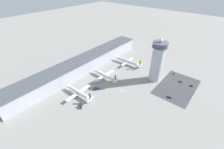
{
  "coord_description": "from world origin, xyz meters",
  "views": [
    {
      "loc": [
        -113.07,
        -78.1,
        115.22
      ],
      "look_at": [
        5.32,
        20.43,
        11.66
      ],
      "focal_mm": 24.0,
      "sensor_mm": 36.0,
      "label": 1
    }
  ],
  "objects_px": {
    "car_silver_sedan": "(169,97)",
    "airplane_gate_alpha": "(79,93)",
    "car_white_wagon": "(180,82)",
    "service_truck_baggage": "(139,67)",
    "car_black_suv": "(174,74)",
    "airplane_gate_bravo": "(105,75)",
    "service_truck_fuel": "(96,89)",
    "airplane_gate_charlie": "(128,61)",
    "car_maroon_suv": "(192,86)",
    "control_tower": "(157,61)",
    "service_truck_catering": "(81,106)"
  },
  "relations": [
    {
      "from": "airplane_gate_alpha",
      "to": "car_black_suv",
      "type": "xyz_separation_m",
      "value": [
        112.97,
        -67.2,
        -3.53
      ]
    },
    {
      "from": "airplane_gate_bravo",
      "to": "airplane_gate_alpha",
      "type": "bearing_deg",
      "value": -179.49
    },
    {
      "from": "airplane_gate_bravo",
      "to": "car_silver_sedan",
      "type": "height_order",
      "value": "airplane_gate_bravo"
    },
    {
      "from": "airplane_gate_alpha",
      "to": "car_maroon_suv",
      "type": "bearing_deg",
      "value": -43.08
    },
    {
      "from": "airplane_gate_bravo",
      "to": "car_silver_sedan",
      "type": "relative_size",
      "value": 8.39
    },
    {
      "from": "airplane_gate_bravo",
      "to": "service_truck_baggage",
      "type": "relative_size",
      "value": 5.25
    },
    {
      "from": "car_silver_sedan",
      "to": "service_truck_catering",
      "type": "bearing_deg",
      "value": 137.8
    },
    {
      "from": "car_white_wagon",
      "to": "car_silver_sedan",
      "type": "relative_size",
      "value": 1.04
    },
    {
      "from": "service_truck_fuel",
      "to": "car_black_suv",
      "type": "xyz_separation_m",
      "value": [
        92.92,
        -60.17,
        -0.36
      ]
    },
    {
      "from": "control_tower",
      "to": "car_maroon_suv",
      "type": "relative_size",
      "value": 13.82
    },
    {
      "from": "control_tower",
      "to": "airplane_gate_charlie",
      "type": "relative_size",
      "value": 1.3
    },
    {
      "from": "service_truck_catering",
      "to": "car_maroon_suv",
      "type": "bearing_deg",
      "value": -35.51
    },
    {
      "from": "airplane_gate_bravo",
      "to": "service_truck_baggage",
      "type": "xyz_separation_m",
      "value": [
        53.14,
        -20.34,
        -3.04
      ]
    },
    {
      "from": "service_truck_baggage",
      "to": "car_silver_sedan",
      "type": "height_order",
      "value": "service_truck_baggage"
    },
    {
      "from": "airplane_gate_bravo",
      "to": "car_silver_sedan",
      "type": "distance_m",
      "value": 82.9
    },
    {
      "from": "car_white_wagon",
      "to": "service_truck_baggage",
      "type": "bearing_deg",
      "value": 92.03
    },
    {
      "from": "service_truck_fuel",
      "to": "airplane_gate_bravo",
      "type": "bearing_deg",
      "value": 16.96
    },
    {
      "from": "airplane_gate_charlie",
      "to": "service_truck_baggage",
      "type": "distance_m",
      "value": 18.74
    },
    {
      "from": "airplane_gate_charlie",
      "to": "car_black_suv",
      "type": "relative_size",
      "value": 9.26
    },
    {
      "from": "service_truck_fuel",
      "to": "car_silver_sedan",
      "type": "xyz_separation_m",
      "value": [
        42.09,
        -73.48,
        -0.39
      ]
    },
    {
      "from": "service_truck_fuel",
      "to": "car_maroon_suv",
      "type": "relative_size",
      "value": 2.07
    },
    {
      "from": "airplane_gate_bravo",
      "to": "control_tower",
      "type": "bearing_deg",
      "value": -52.97
    },
    {
      "from": "car_black_suv",
      "to": "car_silver_sedan",
      "type": "relative_size",
      "value": 1.0
    },
    {
      "from": "car_maroon_suv",
      "to": "control_tower",
      "type": "bearing_deg",
      "value": 111.61
    },
    {
      "from": "service_truck_fuel",
      "to": "airplane_gate_charlie",
      "type": "bearing_deg",
      "value": 4.07
    },
    {
      "from": "airplane_gate_bravo",
      "to": "car_white_wagon",
      "type": "xyz_separation_m",
      "value": [
        55.27,
        -80.42,
        -3.62
      ]
    },
    {
      "from": "service_truck_baggage",
      "to": "car_maroon_suv",
      "type": "bearing_deg",
      "value": -88.1
    },
    {
      "from": "car_white_wagon",
      "to": "service_truck_fuel",
      "type": "bearing_deg",
      "value": 137.49
    },
    {
      "from": "service_truck_catering",
      "to": "service_truck_baggage",
      "type": "bearing_deg",
      "value": -2.75
    },
    {
      "from": "airplane_gate_alpha",
      "to": "control_tower",
      "type": "bearing_deg",
      "value": -31.49
    },
    {
      "from": "control_tower",
      "to": "service_truck_catering",
      "type": "bearing_deg",
      "value": 158.85
    },
    {
      "from": "car_black_suv",
      "to": "airplane_gate_bravo",
      "type": "bearing_deg",
      "value": 135.41
    },
    {
      "from": "service_truck_catering",
      "to": "service_truck_fuel",
      "type": "xyz_separation_m",
      "value": [
        30.42,
        7.73,
        -0.18
      ]
    },
    {
      "from": "service_truck_catering",
      "to": "service_truck_fuel",
      "type": "relative_size",
      "value": 0.92
    },
    {
      "from": "airplane_gate_bravo",
      "to": "airplane_gate_charlie",
      "type": "xyz_separation_m",
      "value": [
        50.3,
        -2.12,
        0.3
      ]
    },
    {
      "from": "airplane_gate_alpha",
      "to": "car_black_suv",
      "type": "bearing_deg",
      "value": -30.75
    },
    {
      "from": "airplane_gate_charlie",
      "to": "service_truck_catering",
      "type": "bearing_deg",
      "value": -172.93
    },
    {
      "from": "car_maroon_suv",
      "to": "car_silver_sedan",
      "type": "height_order",
      "value": "car_maroon_suv"
    },
    {
      "from": "car_white_wagon",
      "to": "service_truck_catering",
      "type": "bearing_deg",
      "value": 149.33
    },
    {
      "from": "control_tower",
      "to": "service_truck_baggage",
      "type": "bearing_deg",
      "value": 65.02
    },
    {
      "from": "control_tower",
      "to": "airplane_gate_alpha",
      "type": "xyz_separation_m",
      "value": [
        -83.12,
        50.92,
        -22.91
      ]
    },
    {
      "from": "control_tower",
      "to": "service_truck_catering",
      "type": "distance_m",
      "value": 103.53
    },
    {
      "from": "airplane_gate_bravo",
      "to": "car_white_wagon",
      "type": "height_order",
      "value": "airplane_gate_bravo"
    },
    {
      "from": "service_truck_fuel",
      "to": "control_tower",
      "type": "bearing_deg",
      "value": -34.84
    },
    {
      "from": "car_silver_sedan",
      "to": "service_truck_baggage",
      "type": "bearing_deg",
      "value": 59.69
    },
    {
      "from": "airplane_gate_bravo",
      "to": "car_silver_sedan",
      "type": "bearing_deg",
      "value": -77.63
    },
    {
      "from": "car_silver_sedan",
      "to": "airplane_gate_alpha",
      "type": "bearing_deg",
      "value": 127.67
    },
    {
      "from": "service_truck_catering",
      "to": "car_white_wagon",
      "type": "height_order",
      "value": "service_truck_catering"
    },
    {
      "from": "airplane_gate_bravo",
      "to": "car_maroon_suv",
      "type": "xyz_separation_m",
      "value": [
        55.58,
        -93.9,
        -3.59
      ]
    },
    {
      "from": "airplane_gate_bravo",
      "to": "service_truck_baggage",
      "type": "distance_m",
      "value": 56.98
    }
  ]
}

